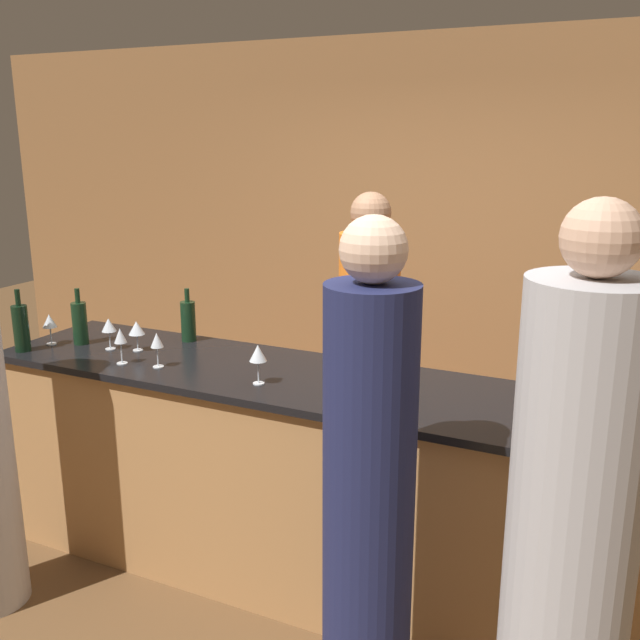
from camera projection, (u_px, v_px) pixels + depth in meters
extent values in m
plane|color=brown|center=(315.00, 581.00, 3.51)|extent=(14.00, 14.00, 0.00)
cube|color=olive|center=(446.00, 241.00, 5.02)|extent=(8.00, 0.06, 2.80)
cube|color=#B27F4C|center=(315.00, 487.00, 3.38)|extent=(3.24, 0.67, 1.02)
cube|color=black|center=(315.00, 382.00, 3.24)|extent=(3.30, 0.73, 0.04)
cylinder|color=orange|center=(368.00, 376.00, 4.02)|extent=(0.34, 0.34, 1.62)
sphere|color=#A37556|center=(371.00, 212.00, 3.79)|extent=(0.22, 0.22, 0.22)
cylinder|color=#1E234C|center=(368.00, 528.00, 2.41)|extent=(0.31, 0.31, 1.69)
sphere|color=beige|center=(374.00, 249.00, 2.17)|extent=(0.21, 0.21, 0.21)
cylinder|color=#B2B2B7|center=(567.00, 582.00, 2.05)|extent=(0.36, 0.36, 1.78)
sphere|color=tan|center=(601.00, 238.00, 1.79)|extent=(0.21, 0.21, 0.21)
cylinder|color=black|center=(80.00, 323.00, 3.75)|extent=(0.08, 0.08, 0.22)
cylinder|color=black|center=(77.00, 296.00, 3.71)|extent=(0.03, 0.03, 0.08)
cylinder|color=black|center=(21.00, 328.00, 3.62)|extent=(0.08, 0.08, 0.24)
cylinder|color=black|center=(18.00, 298.00, 3.58)|extent=(0.03, 0.03, 0.08)
cylinder|color=black|center=(188.00, 321.00, 3.80)|extent=(0.08, 0.08, 0.21)
cylinder|color=black|center=(187.00, 295.00, 3.77)|extent=(0.03, 0.03, 0.07)
cylinder|color=silver|center=(259.00, 383.00, 3.17)|extent=(0.05, 0.05, 0.00)
cylinder|color=silver|center=(258.00, 372.00, 3.16)|extent=(0.01, 0.01, 0.10)
cone|color=silver|center=(258.00, 353.00, 3.13)|extent=(0.08, 0.08, 0.07)
cylinder|color=silver|center=(122.00, 363.00, 3.45)|extent=(0.05, 0.05, 0.00)
cylinder|color=silver|center=(121.00, 353.00, 3.43)|extent=(0.01, 0.01, 0.10)
cone|color=silver|center=(120.00, 335.00, 3.41)|extent=(0.06, 0.06, 0.07)
cylinder|color=silver|center=(158.00, 367.00, 3.40)|extent=(0.05, 0.05, 0.00)
cylinder|color=silver|center=(158.00, 357.00, 3.38)|extent=(0.01, 0.01, 0.10)
cone|color=silver|center=(157.00, 340.00, 3.36)|extent=(0.06, 0.06, 0.07)
cylinder|color=silver|center=(356.00, 384.00, 3.17)|extent=(0.05, 0.05, 0.00)
cylinder|color=silver|center=(356.00, 373.00, 3.15)|extent=(0.01, 0.01, 0.09)
cone|color=silver|center=(357.00, 356.00, 3.13)|extent=(0.07, 0.07, 0.07)
cylinder|color=silver|center=(138.00, 350.00, 3.66)|extent=(0.05, 0.05, 0.00)
cylinder|color=silver|center=(138.00, 342.00, 3.65)|extent=(0.01, 0.01, 0.08)
cone|color=silver|center=(137.00, 328.00, 3.63)|extent=(0.08, 0.08, 0.07)
cylinder|color=silver|center=(111.00, 349.00, 3.68)|extent=(0.05, 0.05, 0.00)
cylinder|color=silver|center=(110.00, 340.00, 3.66)|extent=(0.01, 0.01, 0.09)
cone|color=silver|center=(109.00, 325.00, 3.64)|extent=(0.07, 0.07, 0.07)
cylinder|color=silver|center=(52.00, 344.00, 3.76)|extent=(0.05, 0.05, 0.00)
cylinder|color=silver|center=(51.00, 335.00, 3.75)|extent=(0.01, 0.01, 0.09)
cone|color=silver|center=(49.00, 321.00, 3.73)|extent=(0.07, 0.07, 0.07)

